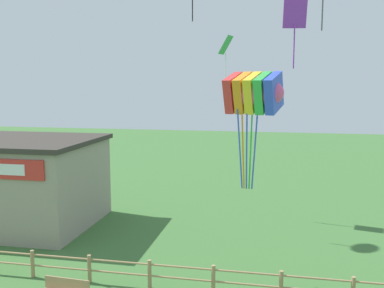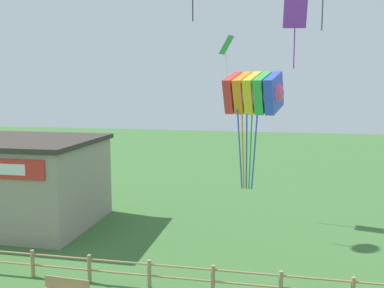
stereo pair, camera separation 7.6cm
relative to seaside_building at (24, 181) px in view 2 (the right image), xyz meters
name	(u,v)px [view 2 (the right image)]	position (x,y,z in m)	size (l,w,h in m)	color
wooden_fence	(181,275)	(9.67, -5.64, -1.66)	(20.87, 0.14, 1.06)	#9E7F56
seaside_building	(24,181)	(0.00, 0.00, 0.00)	(7.48, 6.34, 4.51)	gray
kite_rainbow_parafoil	(253,93)	(11.99, -3.91, 4.68)	(2.58, 2.10, 4.33)	#E54C8C
kite_green_diamond	(226,54)	(10.00, 4.26, 6.64)	(0.78, 0.94, 3.73)	green
kite_purple_streamer	(295,17)	(13.42, -2.21, 7.55)	(0.92, 0.39, 2.77)	purple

